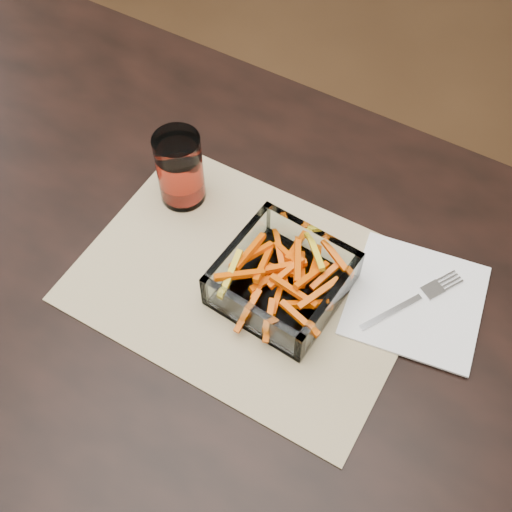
{
  "coord_description": "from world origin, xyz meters",
  "views": [
    {
      "loc": [
        0.38,
        -0.33,
        1.51
      ],
      "look_at": [
        0.14,
        0.08,
        0.78
      ],
      "focal_mm": 45.0,
      "sensor_mm": 36.0,
      "label": 1
    }
  ],
  "objects_px": {
    "dining_table": "(151,301)",
    "fork": "(415,299)",
    "tumbler": "(180,171)",
    "glass_bowl": "(282,281)"
  },
  "relations": [
    {
      "from": "fork",
      "to": "dining_table",
      "type": "bearing_deg",
      "value": -127.61
    },
    {
      "from": "tumbler",
      "to": "fork",
      "type": "xyz_separation_m",
      "value": [
        0.37,
        0.0,
        -0.05
      ]
    },
    {
      "from": "dining_table",
      "to": "tumbler",
      "type": "bearing_deg",
      "value": 100.1
    },
    {
      "from": "fork",
      "to": "tumbler",
      "type": "bearing_deg",
      "value": -149.42
    },
    {
      "from": "glass_bowl",
      "to": "fork",
      "type": "height_order",
      "value": "glass_bowl"
    },
    {
      "from": "dining_table",
      "to": "fork",
      "type": "height_order",
      "value": "fork"
    },
    {
      "from": "dining_table",
      "to": "glass_bowl",
      "type": "distance_m",
      "value": 0.23
    },
    {
      "from": "tumbler",
      "to": "fork",
      "type": "height_order",
      "value": "tumbler"
    },
    {
      "from": "dining_table",
      "to": "fork",
      "type": "distance_m",
      "value": 0.39
    },
    {
      "from": "glass_bowl",
      "to": "tumbler",
      "type": "relative_size",
      "value": 1.39
    }
  ]
}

